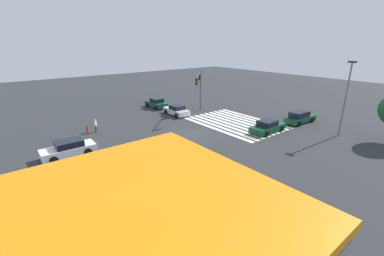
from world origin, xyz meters
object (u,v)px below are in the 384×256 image
at_px(car_2, 268,127).
at_px(car_4, 8,210).
at_px(car_5, 69,149).
at_px(car_1, 300,117).
at_px(car_3, 156,103).
at_px(fire_hydrant, 87,129).
at_px(car_0, 176,110).
at_px(street_light_pole_a, 347,93).
at_px(traffic_signal_mast, 199,84).
at_px(pedestrian, 95,125).

xyz_separation_m(car_2, car_4, (-0.17, 25.65, 0.06)).
bearing_deg(car_2, car_5, 159.29).
bearing_deg(car_1, car_3, 121.30).
height_order(car_5, fire_hydrant, car_5).
xyz_separation_m(car_3, car_4, (-18.79, 21.48, -0.00)).
relative_size(car_0, car_1, 0.91).
relative_size(car_5, street_light_pole_a, 0.57).
height_order(car_3, car_4, car_3).
bearing_deg(street_light_pole_a, fire_hydrant, 49.24).
distance_m(car_1, car_2, 6.37).
bearing_deg(car_0, car_3, 1.36).
bearing_deg(traffic_signal_mast, car_2, 49.53).
bearing_deg(fire_hydrant, car_2, -127.92).
xyz_separation_m(traffic_signal_mast, pedestrian, (0.98, 15.21, -3.53)).
bearing_deg(car_4, car_5, 58.97).
distance_m(traffic_signal_mast, car_5, 20.28).
bearing_deg(pedestrian, car_0, 44.47).
bearing_deg(traffic_signal_mast, street_light_pole_a, 64.35).
height_order(car_3, street_light_pole_a, street_light_pole_a).
relative_size(traffic_signal_mast, street_light_pole_a, 0.73).
bearing_deg(car_5, car_2, 160.53).
height_order(traffic_signal_mast, car_4, traffic_signal_mast).
distance_m(car_3, fire_hydrant, 13.87).
relative_size(car_0, fire_hydrant, 5.25).
distance_m(car_2, fire_hydrant, 21.46).
xyz_separation_m(car_2, fire_hydrant, (13.19, 16.93, -0.22)).
height_order(car_1, car_5, car_1).
height_order(traffic_signal_mast, street_light_pole_a, street_light_pole_a).
xyz_separation_m(pedestrian, street_light_pole_a, (-18.50, -21.36, 4.06)).
distance_m(traffic_signal_mast, pedestrian, 15.64).
relative_size(car_1, pedestrian, 3.04).
xyz_separation_m(car_0, car_2, (-12.95, -4.15, -0.03)).
height_order(car_0, car_2, car_0).
relative_size(car_2, pedestrian, 3.03).
xyz_separation_m(traffic_signal_mast, car_3, (7.02, 3.26, -3.73)).
xyz_separation_m(car_4, car_5, (7.53, -5.25, 0.03)).
height_order(car_4, street_light_pole_a, street_light_pole_a).
distance_m(car_0, car_2, 13.60).
distance_m(car_1, fire_hydrant, 27.00).
xyz_separation_m(car_2, car_5, (7.36, 20.40, 0.09)).
bearing_deg(car_4, car_3, 45.04).
bearing_deg(car_5, car_1, 164.05).
xyz_separation_m(car_5, street_light_pole_a, (-13.28, -25.64, 4.23)).
xyz_separation_m(car_4, street_light_pole_a, (-5.75, -30.89, 4.27)).
distance_m(car_5, pedestrian, 6.76).
height_order(car_2, car_4, car_4).
bearing_deg(traffic_signal_mast, pedestrian, -48.69).
bearing_deg(traffic_signal_mast, car_1, 76.03).
bearing_deg(street_light_pole_a, car_4, 79.45).
relative_size(car_2, street_light_pole_a, 0.59).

